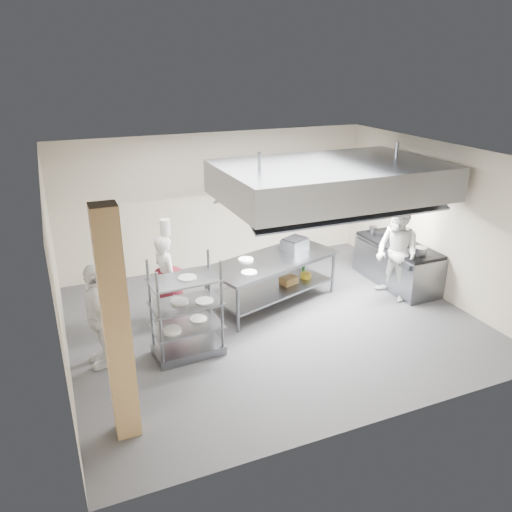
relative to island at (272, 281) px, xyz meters
name	(u,v)px	position (x,y,z in m)	size (l,w,h in m)	color
floor	(273,321)	(-0.30, -0.70, -0.46)	(7.00, 7.00, 0.00)	#353537
ceiling	(275,155)	(-0.30, -0.70, 2.54)	(7.00, 7.00, 0.00)	silver
wall_back	(218,201)	(-0.30, 2.30, 1.04)	(7.00, 7.00, 0.00)	#C1B299
wall_left	(55,276)	(-3.80, -0.70, 1.04)	(6.00, 6.00, 0.00)	#C1B299
wall_right	(436,220)	(3.20, -0.70, 1.04)	(6.00, 6.00, 0.00)	#C1B299
column	(117,328)	(-3.20, -2.60, 1.04)	(0.30, 0.30, 3.00)	tan
exhaust_hood	(331,180)	(1.00, -0.30, 1.94)	(4.00, 2.50, 0.60)	gray
hood_strip_a	(285,202)	(0.10, -0.30, 1.62)	(1.60, 0.12, 0.04)	white
hood_strip_b	(371,193)	(1.90, -0.30, 1.62)	(1.60, 0.12, 0.04)	white
wall_shelf	(293,195)	(1.50, 2.14, 1.04)	(1.50, 0.28, 0.04)	gray
island	(272,281)	(0.00, 0.00, 0.00)	(2.61, 1.09, 0.91)	gray
island_worktop	(273,260)	(0.00, 0.00, 0.42)	(2.61, 1.09, 0.06)	gray
island_undershelf	(272,288)	(0.00, 0.00, -0.16)	(2.40, 0.98, 0.04)	slate
pass_rack	(186,309)	(-2.00, -1.15, 0.36)	(1.08, 0.63, 1.62)	slate
cooking_range	(397,265)	(2.78, -0.20, -0.04)	(0.80, 2.00, 0.84)	slate
range_top	(399,245)	(2.78, -0.20, 0.41)	(0.78, 1.96, 0.06)	black
chef_head	(166,280)	(-2.05, -0.02, 0.38)	(0.61, 0.40, 1.68)	silver
chef_line	(397,253)	(2.30, -0.74, 0.49)	(0.92, 0.72, 1.89)	silver
chef_plating	(98,316)	(-3.30, -0.90, 0.38)	(0.98, 0.41, 1.67)	white
griddle	(295,245)	(0.59, 0.26, 0.57)	(0.48, 0.37, 0.23)	slate
wicker_basket	(289,280)	(0.36, 0.02, -0.06)	(0.33, 0.22, 0.14)	olive
stockpot	(409,250)	(2.55, -0.79, 0.53)	(0.24, 0.24, 0.17)	gray
plate_stack	(187,325)	(-2.00, -1.15, 0.07)	(0.28, 0.28, 0.05)	silver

